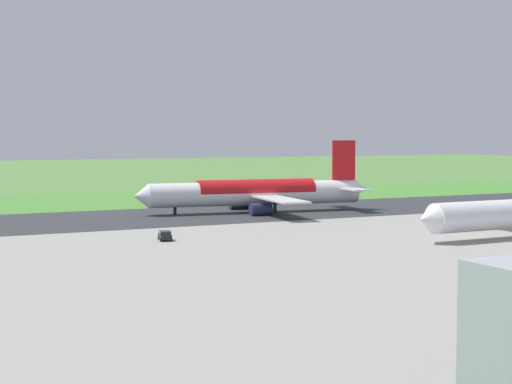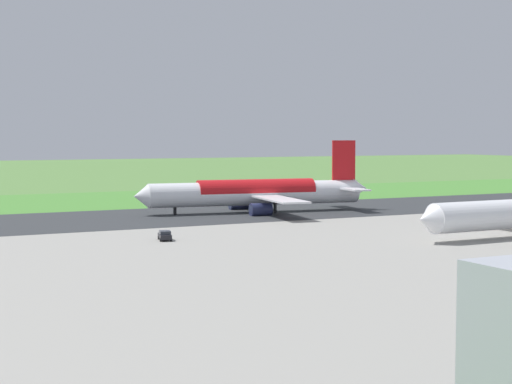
# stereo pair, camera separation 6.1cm
# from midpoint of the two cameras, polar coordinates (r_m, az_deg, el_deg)

# --- Properties ---
(ground_plane) EXTENTS (800.00, 800.00, 0.00)m
(ground_plane) POSITION_cam_midpoint_polar(r_m,az_deg,el_deg) (180.56, 3.03, -1.32)
(ground_plane) COLOR #547F3D
(runway_asphalt) EXTENTS (600.00, 38.44, 0.06)m
(runway_asphalt) POSITION_cam_midpoint_polar(r_m,az_deg,el_deg) (180.55, 3.03, -1.31)
(runway_asphalt) COLOR #2D3033
(runway_asphalt) RESTS_ON ground
(apron_concrete) EXTENTS (440.00, 110.00, 0.05)m
(apron_concrete) POSITION_cam_midpoint_polar(r_m,az_deg,el_deg) (130.37, 16.63, -3.55)
(apron_concrete) COLOR gray
(apron_concrete) RESTS_ON ground
(grass_verge_foreground) EXTENTS (600.00, 80.00, 0.04)m
(grass_verge_foreground) POSITION_cam_midpoint_polar(r_m,az_deg,el_deg) (213.15, -1.82, -0.48)
(grass_verge_foreground) COLOR #478534
(grass_verge_foreground) RESTS_ON ground
(airliner_main) EXTENTS (54.10, 44.41, 15.88)m
(airliner_main) POSITION_cam_midpoint_polar(r_m,az_deg,el_deg) (175.35, 0.13, -0.05)
(airliner_main) COLOR white
(airliner_main) RESTS_ON ground
(service_car_followme) EXTENTS (2.69, 4.49, 1.62)m
(service_car_followme) POSITION_cam_midpoint_polar(r_m,az_deg,el_deg) (129.46, -6.52, -3.10)
(service_car_followme) COLOR black
(service_car_followme) RESTS_ON ground
(no_stopping_sign) EXTENTS (0.60, 0.10, 2.69)m
(no_stopping_sign) POSITION_cam_midpoint_polar(r_m,az_deg,el_deg) (210.58, -4.92, -0.12)
(no_stopping_sign) COLOR slate
(no_stopping_sign) RESTS_ON ground
(traffic_cone_orange) EXTENTS (0.40, 0.40, 0.55)m
(traffic_cone_orange) POSITION_cam_midpoint_polar(r_m,az_deg,el_deg) (205.84, -5.93, -0.60)
(traffic_cone_orange) COLOR orange
(traffic_cone_orange) RESTS_ON ground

